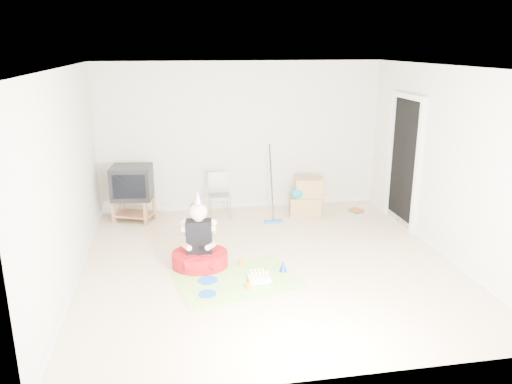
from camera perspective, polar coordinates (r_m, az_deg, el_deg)
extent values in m
plane|color=beige|center=(6.88, 1.41, -8.11)|extent=(5.00, 5.00, 0.00)
cube|color=black|center=(8.42, 16.62, 3.20)|extent=(0.02, 0.90, 2.05)
cube|color=#9E6C47|center=(8.57, -13.86, -0.82)|extent=(0.74, 0.61, 0.03)
cube|color=#9E6C47|center=(8.65, -13.74, -2.47)|extent=(0.74, 0.61, 0.03)
cube|color=#9E6C47|center=(8.61, -15.98, -2.17)|extent=(0.07, 0.07, 0.40)
cube|color=#9E6C47|center=(8.36, -12.52, -2.49)|extent=(0.07, 0.07, 0.40)
cube|color=#9E6C47|center=(8.89, -14.96, -1.50)|extent=(0.07, 0.07, 0.40)
cube|color=#9E6C47|center=(8.65, -11.58, -1.79)|extent=(0.07, 0.07, 0.40)
cube|color=black|center=(8.49, -14.00, 1.06)|extent=(0.70, 0.60, 0.55)
cube|color=gray|center=(8.50, -4.18, -0.48)|extent=(0.37, 0.35, 0.03)
cylinder|color=gray|center=(8.48, -5.24, -0.46)|extent=(0.02, 0.02, 0.79)
cylinder|color=gray|center=(8.52, -3.12, -0.34)|extent=(0.02, 0.02, 0.79)
cube|color=tan|center=(8.70, 5.62, -1.59)|extent=(0.59, 0.49, 0.34)
cube|color=tan|center=(8.64, 5.99, 0.57)|extent=(0.50, 0.42, 0.32)
ellipsoid|color=#0C7789|center=(8.49, 4.74, -0.16)|extent=(0.23, 0.16, 0.18)
cube|color=blue|center=(8.37, 2.02, -3.39)|extent=(0.31, 0.11, 0.03)
cylinder|color=black|center=(8.17, 2.06, 0.77)|extent=(0.02, 0.42, 1.23)
cube|color=#236B3E|center=(9.07, 11.37, -2.14)|extent=(0.25, 0.28, 0.03)
cube|color=#B04F25|center=(9.06, 11.38, -1.99)|extent=(0.25, 0.27, 0.02)
cylinder|color=#B21016|center=(6.78, -6.43, -7.65)|extent=(0.82, 0.82, 0.20)
cube|color=black|center=(6.65, -6.52, -5.07)|extent=(0.36, 0.23, 0.45)
sphere|color=beige|center=(6.53, -6.62, -2.26)|extent=(0.26, 0.26, 0.24)
cone|color=silver|center=(6.47, -6.68, -0.51)|extent=(0.12, 0.12, 0.18)
cube|color=#FF35A7|center=(6.42, -2.25, -10.00)|extent=(1.71, 1.40, 0.01)
cube|color=white|center=(6.34, 0.37, -9.95)|extent=(0.27, 0.22, 0.07)
cube|color=green|center=(6.35, 0.37, -10.19)|extent=(0.27, 0.22, 0.01)
cylinder|color=beige|center=(6.25, -0.41, -9.64)|extent=(0.01, 0.01, 0.06)
cylinder|color=beige|center=(6.26, 0.02, -9.60)|extent=(0.01, 0.01, 0.06)
cylinder|color=beige|center=(6.27, 0.45, -9.57)|extent=(0.01, 0.01, 0.06)
cylinder|color=beige|center=(6.28, 0.88, -9.53)|extent=(0.01, 0.01, 0.06)
cylinder|color=beige|center=(6.29, 1.30, -9.50)|extent=(0.01, 0.01, 0.06)
cylinder|color=beige|center=(6.33, -0.54, -9.30)|extent=(0.01, 0.01, 0.06)
cylinder|color=beige|center=(6.34, -0.12, -9.26)|extent=(0.01, 0.01, 0.06)
cylinder|color=beige|center=(6.35, 0.30, -9.23)|extent=(0.01, 0.01, 0.06)
cylinder|color=beige|center=(6.35, 0.72, -9.20)|extent=(0.01, 0.01, 0.06)
cylinder|color=blue|center=(6.40, -5.51, -10.03)|extent=(0.33, 0.33, 0.01)
cylinder|color=blue|center=(6.09, -5.56, -11.51)|extent=(0.22, 0.22, 0.01)
cylinder|color=orange|center=(6.78, -1.68, -8.12)|extent=(0.07, 0.07, 0.07)
cylinder|color=orange|center=(6.18, -0.87, -10.68)|extent=(0.07, 0.07, 0.07)
cone|color=blue|center=(6.61, 3.11, -8.45)|extent=(0.13, 0.13, 0.15)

